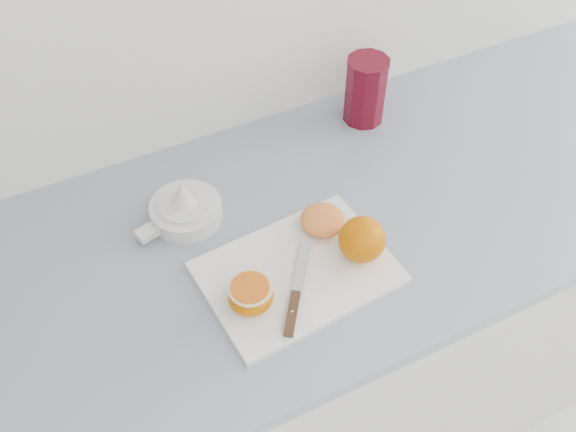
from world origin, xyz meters
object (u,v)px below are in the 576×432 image
at_px(cutting_board, 297,272).
at_px(half_orange, 251,295).
at_px(citrus_juicer, 185,209).
at_px(red_tumbler, 365,92).
at_px(counter, 309,342).

relative_size(cutting_board, half_orange, 4.27).
bearing_deg(half_orange, citrus_juicer, 96.70).
bearing_deg(red_tumbler, cutting_board, -135.33).
bearing_deg(red_tumbler, citrus_juicer, -166.77).
distance_m(cutting_board, half_orange, 0.10).
distance_m(counter, half_orange, 0.53).
bearing_deg(cutting_board, red_tumbler, 44.67).
bearing_deg(counter, red_tumbler, 42.53).
distance_m(citrus_juicer, red_tumbler, 0.45).
bearing_deg(red_tumbler, counter, -137.47).
distance_m(cutting_board, red_tumbler, 0.44).
relative_size(counter, red_tumbler, 16.22).
relative_size(cutting_board, citrus_juicer, 1.88).
relative_size(counter, citrus_juicer, 14.02).
bearing_deg(half_orange, counter, 34.92).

